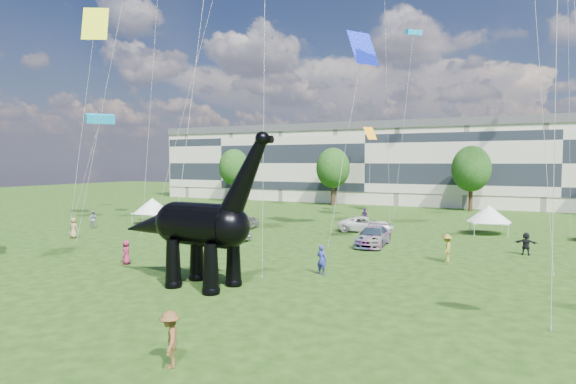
% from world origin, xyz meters
% --- Properties ---
extents(ground, '(220.00, 220.00, 0.00)m').
position_xyz_m(ground, '(0.00, 0.00, 0.00)').
color(ground, '#16330C').
rests_on(ground, ground).
extents(terrace_row, '(78.00, 11.00, 12.00)m').
position_xyz_m(terrace_row, '(-8.00, 62.00, 6.00)').
color(terrace_row, beige).
rests_on(terrace_row, ground).
extents(tree_far_left, '(5.20, 5.20, 9.44)m').
position_xyz_m(tree_far_left, '(-30.00, 53.00, 6.29)').
color(tree_far_left, '#382314').
rests_on(tree_far_left, ground).
extents(tree_mid_left, '(5.20, 5.20, 9.44)m').
position_xyz_m(tree_mid_left, '(-12.00, 53.00, 6.29)').
color(tree_mid_left, '#382314').
rests_on(tree_mid_left, ground).
extents(tree_mid_right, '(5.20, 5.20, 9.44)m').
position_xyz_m(tree_mid_right, '(8.00, 53.00, 6.29)').
color(tree_mid_right, '#382314').
rests_on(tree_mid_right, ground).
extents(dinosaur_sculpture, '(10.44, 3.03, 8.52)m').
position_xyz_m(dinosaur_sculpture, '(-1.21, 4.50, 3.22)').
color(dinosaur_sculpture, black).
rests_on(dinosaur_sculpture, ground).
extents(car_silver, '(2.20, 4.10, 1.33)m').
position_xyz_m(car_silver, '(-10.22, 24.44, 0.66)').
color(car_silver, '#ADADB2').
rests_on(car_silver, ground).
extents(car_grey, '(4.60, 2.55, 1.44)m').
position_xyz_m(car_grey, '(-8.16, 18.02, 0.72)').
color(car_grey, slate).
rests_on(car_grey, ground).
extents(car_white, '(5.39, 2.83, 1.45)m').
position_xyz_m(car_white, '(1.10, 27.82, 0.72)').
color(car_white, white).
rests_on(car_white, ground).
extents(car_dark, '(2.53, 5.45, 1.54)m').
position_xyz_m(car_dark, '(3.84, 20.78, 0.77)').
color(car_dark, '#595960').
rests_on(car_dark, ground).
extents(gazebo_near, '(4.65, 4.65, 2.71)m').
position_xyz_m(gazebo_near, '(11.68, 31.58, 1.91)').
color(gazebo_near, silver).
rests_on(gazebo_near, ground).
extents(gazebo_left, '(4.31, 4.31, 2.82)m').
position_xyz_m(gazebo_left, '(-21.42, 23.40, 1.98)').
color(gazebo_left, white).
rests_on(gazebo_left, ground).
extents(visitors, '(40.73, 38.83, 1.89)m').
position_xyz_m(visitors, '(-2.21, 14.26, 0.90)').
color(visitors, '#2C7036').
rests_on(visitors, ground).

